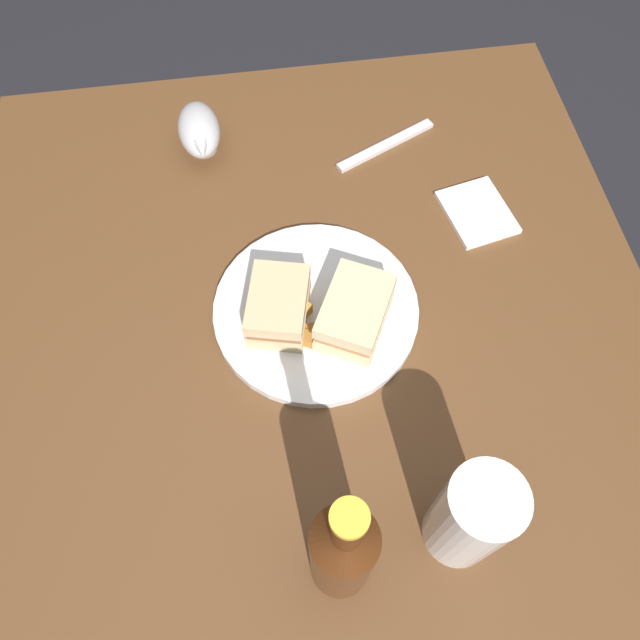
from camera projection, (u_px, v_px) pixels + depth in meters
The scene contains 13 objects.
ground_plane at pixel (321, 488), 1.51m from camera, with size 6.00×6.00×0.00m, color black.
dining_table at pixel (321, 438), 1.17m from camera, with size 1.10×0.93×0.76m, color brown.
plate at pixel (318, 310), 0.86m from camera, with size 0.28×0.28×0.02m, color white.
sandwich_half_left at pixel (278, 306), 0.82m from camera, with size 0.12×0.10×0.06m.
sandwich_half_right at pixel (355, 313), 0.82m from camera, with size 0.14×0.12×0.06m.
potato_wedge_front at pixel (324, 330), 0.83m from camera, with size 0.04×0.02×0.01m, color #AD702D.
potato_wedge_middle at pixel (309, 339), 0.82m from camera, with size 0.04×0.02×0.02m, color #AD702D.
potato_wedge_back at pixel (298, 315), 0.84m from camera, with size 0.04×0.02×0.02m, color gold.
pint_glass at pixel (469, 519), 0.67m from camera, with size 0.08×0.08×0.17m.
gravy_boat at pixel (199, 131), 0.98m from camera, with size 0.13×0.07×0.07m.
cider_bottle at pixel (343, 552), 0.62m from camera, with size 0.07×0.07×0.28m.
napkin at pixel (477, 212), 0.95m from camera, with size 0.11×0.09×0.01m, color white.
fork at pixel (386, 145), 1.01m from camera, with size 0.18×0.02×0.01m, color silver.
Camera 1 is at (0.36, -0.06, 1.52)m, focal length 35.58 mm.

